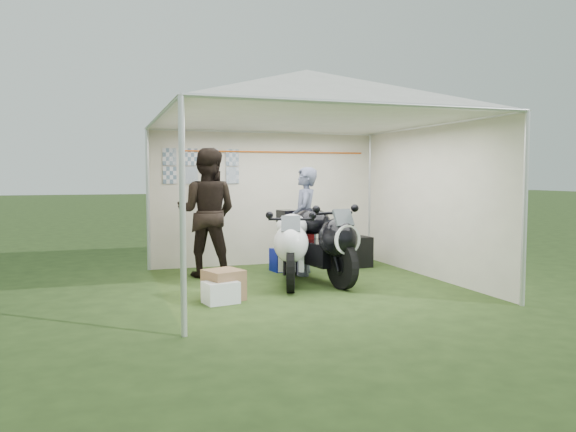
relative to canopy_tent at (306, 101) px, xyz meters
name	(u,v)px	position (x,y,z in m)	size (l,w,h in m)	color
ground	(306,285)	(0.00, -0.03, -2.58)	(80.00, 80.00, 0.00)	#273B17
canopy_tent	(306,101)	(0.00, 0.00, 0.00)	(5.66, 5.66, 3.00)	silver
motorcycle_white	(292,244)	(-0.16, 0.13, -2.01)	(0.98, 1.99, 1.02)	black
motorcycle_black	(318,240)	(0.26, 0.18, -1.96)	(0.70, 2.22, 1.10)	black
paddock_stand	(287,259)	(0.11, 1.19, -2.39)	(0.49, 0.31, 0.37)	#0816AF
person_dark_jacket	(207,213)	(-1.20, 1.10, -1.59)	(0.95, 0.74, 1.96)	black
person_blue_jacket	(305,221)	(0.26, 0.75, -1.74)	(0.61, 0.40, 1.67)	slate
equipment_box	(354,252)	(1.32, 1.19, -2.32)	(0.51, 0.41, 0.51)	black
crate_0	(221,292)	(-1.38, -0.76, -2.44)	(0.40, 0.31, 0.26)	silver
crate_1	(224,285)	(-1.30, -0.59, -2.39)	(0.42, 0.42, 0.38)	brown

